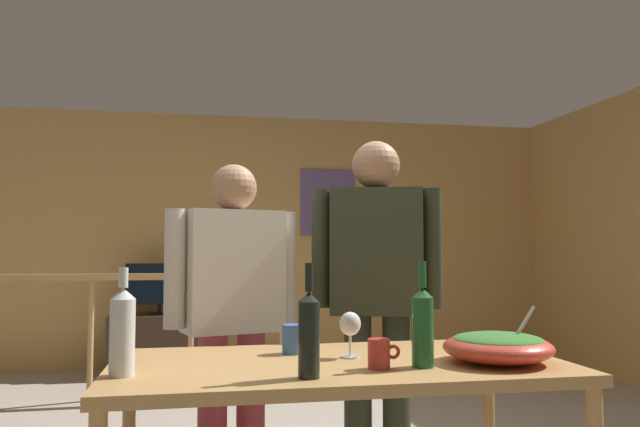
{
  "coord_description": "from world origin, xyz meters",
  "views": [
    {
      "loc": [
        -0.53,
        -2.94,
        1.14
      ],
      "look_at": [
        -0.06,
        -0.45,
        1.29
      ],
      "focal_mm": 34.65,
      "sensor_mm": 36.0,
      "label": 1
    }
  ],
  "objects": [
    {
      "name": "wine_glass",
      "position": [
        -0.0,
        -0.74,
        0.86
      ],
      "size": [
        0.08,
        0.08,
        0.17
      ],
      "color": "silver",
      "rests_on": "serving_table"
    },
    {
      "name": "back_wall",
      "position": [
        0.0,
        3.38,
        1.26
      ],
      "size": [
        6.21,
        0.1,
        2.51
      ],
      "primitive_type": "cube",
      "color": "tan",
      "rests_on": "ground_plane"
    },
    {
      "name": "person_standing_right",
      "position": [
        0.28,
        -0.11,
        0.99
      ],
      "size": [
        0.6,
        0.33,
        1.66
      ],
      "rotation": [
        0.0,
        0.0,
        2.85
      ],
      "color": "#2D3323",
      "rests_on": "ground_plane"
    },
    {
      "name": "serving_table",
      "position": [
        -0.06,
        -0.79,
        0.68
      ],
      "size": [
        1.57,
        0.82,
        0.75
      ],
      "color": "#B2844C",
      "rests_on": "ground_plane"
    },
    {
      "name": "flat_screen_tv",
      "position": [
        -0.92,
        3.0,
        0.82
      ],
      "size": [
        0.61,
        0.12,
        0.48
      ],
      "color": "black",
      "rests_on": "tv_console"
    },
    {
      "name": "wine_bottle_clear",
      "position": [
        -0.77,
        -0.93,
        0.89
      ],
      "size": [
        0.08,
        0.08,
        0.33
      ],
      "color": "silver",
      "rests_on": "serving_table"
    },
    {
      "name": "mug_red",
      "position": [
        0.05,
        -0.97,
        0.8
      ],
      "size": [
        0.11,
        0.07,
        0.1
      ],
      "color": "#B7332D",
      "rests_on": "serving_table"
    },
    {
      "name": "mug_blue",
      "position": [
        -0.19,
        -0.62,
        0.8
      ],
      "size": [
        0.12,
        0.08,
        0.11
      ],
      "color": "#3866B2",
      "rests_on": "serving_table"
    },
    {
      "name": "person_standing_left",
      "position": [
        -0.39,
        -0.11,
        0.91
      ],
      "size": [
        0.6,
        0.33,
        1.53
      ],
      "rotation": [
        0.0,
        0.0,
        3.43
      ],
      "color": "#9E3842",
      "rests_on": "ground_plane"
    },
    {
      "name": "framed_picture",
      "position": [
        0.74,
        3.32,
        1.64
      ],
      "size": [
        0.57,
        0.03,
        0.68
      ],
      "primitive_type": "cube",
      "color": "#625089"
    },
    {
      "name": "tv_console",
      "position": [
        -0.92,
        3.03,
        0.27
      ],
      "size": [
        0.9,
        0.4,
        0.54
      ],
      "primitive_type": "cube",
      "color": "#38281E",
      "rests_on": "ground_plane"
    },
    {
      "name": "wine_bottle_green",
      "position": [
        0.2,
        -0.97,
        0.89
      ],
      "size": [
        0.07,
        0.07,
        0.35
      ],
      "color": "#1E5628",
      "rests_on": "serving_table"
    },
    {
      "name": "salad_bowl",
      "position": [
        0.48,
        -0.94,
        0.81
      ],
      "size": [
        0.38,
        0.38,
        0.19
      ],
      "color": "#CC3D2D",
      "rests_on": "serving_table"
    },
    {
      "name": "stair_railing",
      "position": [
        -0.85,
        2.04,
        0.65
      ],
      "size": [
        3.08,
        0.1,
        1.01
      ],
      "color": "#B2844C",
      "rests_on": "ground_plane"
    },
    {
      "name": "wine_bottle_dark",
      "position": [
        -0.21,
        -1.07,
        0.89
      ],
      "size": [
        0.07,
        0.07,
        0.35
      ],
      "color": "black",
      "rests_on": "serving_table"
    }
  ]
}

